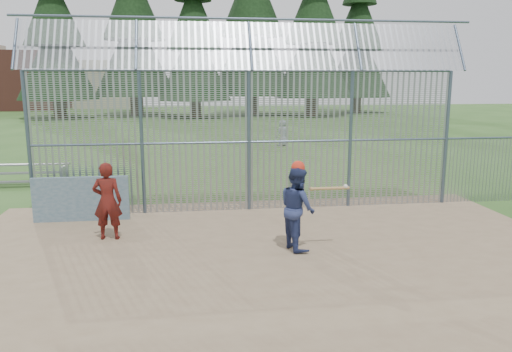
{
  "coord_description": "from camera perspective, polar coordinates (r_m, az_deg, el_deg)",
  "views": [
    {
      "loc": [
        -1.7,
        -10.56,
        3.79
      ],
      "look_at": [
        0.0,
        2.0,
        1.3
      ],
      "focal_mm": 35.0,
      "sensor_mm": 36.0,
      "label": 1
    }
  ],
  "objects": [
    {
      "name": "backstop_fence",
      "position": [
        14.5,
        6.37,
        5.38
      ],
      "size": [
        20.09,
        0.81,
        5.3
      ],
      "color": "#47566B",
      "rests_on": "ground"
    },
    {
      "name": "bg_kid_standing",
      "position": [
        28.34,
        3.06,
        4.94
      ],
      "size": [
        0.88,
        0.81,
        1.5
      ],
      "primitive_type": "imported",
      "rotation": [
        0.0,
        0.0,
        3.73
      ],
      "color": "slate",
      "rests_on": "ground"
    },
    {
      "name": "bleacher",
      "position": [
        19.72,
        -24.92,
        0.2
      ],
      "size": [
        3.0,
        0.95,
        0.72
      ],
      "color": "gray",
      "rests_on": "ground"
    },
    {
      "name": "ground",
      "position": [
        11.35,
        1.37,
        -8.4
      ],
      "size": [
        120.0,
        120.0,
        0.0
      ],
      "primitive_type": "plane",
      "color": "#2D511E",
      "rests_on": "ground"
    },
    {
      "name": "dirt_infield",
      "position": [
        10.88,
        1.79,
        -9.22
      ],
      "size": [
        14.0,
        10.0,
        0.02
      ],
      "primitive_type": "cube",
      "color": "#756047",
      "rests_on": "ground"
    },
    {
      "name": "trash_can",
      "position": [
        16.02,
        4.61,
        -1.22
      ],
      "size": [
        0.56,
        0.56,
        0.82
      ],
      "color": "gray",
      "rests_on": "ground"
    },
    {
      "name": "conifer_row",
      "position": [
        52.67,
        -3.88,
        18.77
      ],
      "size": [
        38.48,
        12.26,
        20.2
      ],
      "color": "#332319",
      "rests_on": "ground"
    },
    {
      "name": "distant_buildings",
      "position": [
        70.41,
        -25.87,
        9.86
      ],
      "size": [
        26.5,
        10.5,
        8.0
      ],
      "color": "brown",
      "rests_on": "ground"
    },
    {
      "name": "batting_gear",
      "position": [
        10.96,
        5.42,
        0.59
      ],
      "size": [
        1.27,
        0.35,
        0.65
      ],
      "color": "red",
      "rests_on": "ground"
    },
    {
      "name": "dugout_wall",
      "position": [
        14.13,
        -19.35,
        -2.49
      ],
      "size": [
        2.5,
        0.12,
        1.2
      ],
      "primitive_type": "cube",
      "color": "#38566B",
      "rests_on": "dirt_infield"
    },
    {
      "name": "onlooker",
      "position": [
        12.28,
        -16.62,
        -2.75
      ],
      "size": [
        0.7,
        0.47,
        1.85
      ],
      "primitive_type": "imported",
      "rotation": [
        0.0,
        0.0,
        3.09
      ],
      "color": "maroon",
      "rests_on": "dirt_infield"
    },
    {
      "name": "batter",
      "position": [
        11.14,
        4.75,
        -3.67
      ],
      "size": [
        0.9,
        1.05,
        1.87
      ],
      "primitive_type": "imported",
      "rotation": [
        0.0,
        0.0,
        1.81
      ],
      "color": "navy",
      "rests_on": "dirt_infield"
    }
  ]
}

